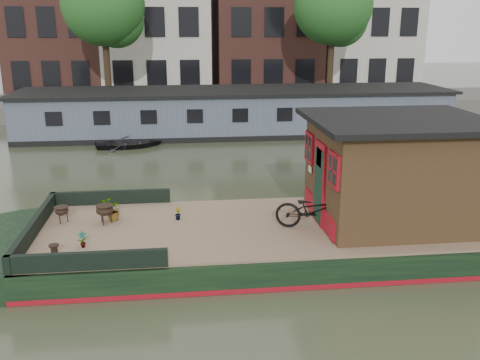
{
  "coord_description": "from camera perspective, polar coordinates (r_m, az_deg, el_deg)",
  "views": [
    {
      "loc": [
        -2.71,
        -11.33,
        5.08
      ],
      "look_at": [
        -1.34,
        0.5,
        1.59
      ],
      "focal_mm": 40.0,
      "sensor_mm": 36.0,
      "label": 1
    }
  ],
  "objects": [
    {
      "name": "bicycle",
      "position": [
        11.99,
        7.84,
        -3.23
      ],
      "size": [
        1.81,
        1.17,
        0.9
      ],
      "primitive_type": "imported",
      "rotation": [
        0.0,
        0.0,
        1.2
      ],
      "color": "black",
      "rests_on": "houseboat_deck"
    },
    {
      "name": "bow_bulwark",
      "position": [
        12.33,
        -17.26,
        -4.64
      ],
      "size": [
        3.0,
        4.0,
        0.35
      ],
      "color": "black",
      "rests_on": "houseboat_deck"
    },
    {
      "name": "dinghy",
      "position": [
        23.42,
        -11.75,
        4.17
      ],
      "size": [
        3.08,
        2.4,
        0.58
      ],
      "primitive_type": "imported",
      "rotation": [
        0.0,
        0.0,
        1.72
      ],
      "color": "black",
      "rests_on": "ground"
    },
    {
      "name": "potted_plant_b",
      "position": [
        12.66,
        -6.66,
        -3.56
      ],
      "size": [
        0.15,
        0.18,
        0.3
      ],
      "primitive_type": "imported",
      "rotation": [
        0.0,
        0.0,
        1.71
      ],
      "color": "maroon",
      "rests_on": "houseboat_deck"
    },
    {
      "name": "quay",
      "position": [
        32.28,
        -1.74,
        8.05
      ],
      "size": [
        60.0,
        6.0,
        0.9
      ],
      "primitive_type": "cube",
      "color": "#47443F",
      "rests_on": "ground"
    },
    {
      "name": "cabin",
      "position": [
        12.75,
        16.22,
        1.11
      ],
      "size": [
        4.0,
        3.5,
        2.42
      ],
      "color": "#342414",
      "rests_on": "houseboat_deck"
    },
    {
      "name": "bollard_stbd",
      "position": [
        11.32,
        -19.21,
        -7.06
      ],
      "size": [
        0.2,
        0.2,
        0.23
      ],
      "primitive_type": "cylinder",
      "color": "black",
      "rests_on": "houseboat_deck"
    },
    {
      "name": "houseboat_deck",
      "position": [
        12.47,
        6.42,
        -4.72
      ],
      "size": [
        11.8,
        3.8,
        0.05
      ],
      "primitive_type": "cube",
      "color": "#7F684F",
      "rests_on": "houseboat_hull"
    },
    {
      "name": "tree_right",
      "position": [
        31.68,
        10.1,
        17.54
      ],
      "size": [
        4.4,
        4.4,
        7.4
      ],
      "color": "#332316",
      "rests_on": "quay"
    },
    {
      "name": "brazier_rear",
      "position": [
        12.68,
        -14.2,
        -3.57
      ],
      "size": [
        0.53,
        0.53,
        0.45
      ],
      "primitive_type": null,
      "rotation": [
        0.0,
        0.0,
        0.36
      ],
      "color": "black",
      "rests_on": "houseboat_deck"
    },
    {
      "name": "potted_plant_c",
      "position": [
        12.82,
        -13.47,
        -3.17
      ],
      "size": [
        0.59,
        0.56,
        0.5
      ],
      "primitive_type": "imported",
      "rotation": [
        0.0,
        0.0,
        3.66
      ],
      "color": "#A3682F",
      "rests_on": "houseboat_deck"
    },
    {
      "name": "potted_plant_a",
      "position": [
        11.5,
        -16.48,
        -6.1
      ],
      "size": [
        0.22,
        0.18,
        0.35
      ],
      "primitive_type": "imported",
      "rotation": [
        0.0,
        0.0,
        0.35
      ],
      "color": "brown",
      "rests_on": "houseboat_deck"
    },
    {
      "name": "ground",
      "position": [
        12.71,
        6.33,
        -7.35
      ],
      "size": [
        120.0,
        120.0,
        0.0
      ],
      "primitive_type": "plane",
      "color": "#2D3522",
      "rests_on": "ground"
    },
    {
      "name": "tree_left",
      "position": [
        30.63,
        -14.09,
        17.37
      ],
      "size": [
        4.4,
        4.4,
        7.4
      ],
      "color": "#332316",
      "rests_on": "quay"
    },
    {
      "name": "brazier_front",
      "position": [
        13.03,
        -18.46,
        -3.52
      ],
      "size": [
        0.39,
        0.39,
        0.39
      ],
      "primitive_type": null,
      "rotation": [
        0.0,
        0.0,
        -0.07
      ],
      "color": "black",
      "rests_on": "houseboat_deck"
    },
    {
      "name": "bollard_port",
      "position": [
        13.59,
        -18.54,
        -3.12
      ],
      "size": [
        0.19,
        0.19,
        0.21
      ],
      "primitive_type": "cylinder",
      "color": "black",
      "rests_on": "houseboat_deck"
    },
    {
      "name": "far_houseboat",
      "position": [
        25.8,
        -0.49,
        7.14
      ],
      "size": [
        20.4,
        4.4,
        2.11
      ],
      "color": "#4E5A68",
      "rests_on": "ground"
    },
    {
      "name": "houseboat_hull",
      "position": [
        12.38,
        0.31,
        -6.52
      ],
      "size": [
        14.01,
        4.02,
        0.6
      ],
      "color": "black",
      "rests_on": "ground"
    }
  ]
}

